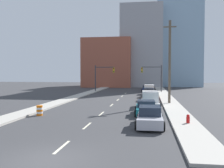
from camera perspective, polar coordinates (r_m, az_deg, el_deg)
name	(u,v)px	position (r m, az deg, el deg)	size (l,w,h in m)	color
ground_plane	(47,160)	(12.16, -14.69, -16.42)	(200.00, 200.00, 0.00)	#38383A
sidewalk_left	(98,90)	(59.24, -3.18, -1.32)	(2.15, 94.66, 0.17)	#ADA89E
sidewalk_right	(161,90)	(58.10, 11.15, -1.43)	(2.15, 94.66, 0.17)	#ADA89E
lane_stripe_at_2m	(62,147)	(13.93, -11.36, -13.91)	(0.16, 2.40, 0.01)	beige
lane_stripe_at_7m	(87,126)	(19.01, -5.71, -9.47)	(0.16, 2.40, 0.01)	beige
lane_stripe_at_13m	(102,114)	(24.52, -2.41, -6.77)	(0.16, 2.40, 0.01)	beige
lane_stripe_at_20m	(112,105)	(30.98, -0.10, -4.85)	(0.16, 2.40, 0.01)	beige
lane_stripe_at_26m	(118,100)	(37.28, 1.36, -3.62)	(0.16, 2.40, 0.01)	beige
lane_stripe_at_32m	(122,96)	(43.36, 2.36, -2.78)	(0.16, 2.40, 0.01)	beige
lane_stripe_at_39m	(126,93)	(49.59, 3.13, -2.13)	(0.16, 2.40, 0.01)	beige
building_brick_left	(109,64)	(76.88, -0.58, 4.70)	(14.00, 16.00, 14.02)	#9E513D
building_office_center	(142,49)	(80.29, 6.87, 8.04)	(12.00, 20.00, 23.69)	#99999E
building_glass_right	(177,28)	(85.65, 14.63, 12.32)	(13.00, 20.00, 37.60)	#8CADC6
traffic_signal_left	(101,75)	(53.68, -2.49, 2.17)	(4.30, 0.35, 5.69)	#38383D
traffic_signal_right	(155,75)	(52.72, 9.83, 2.13)	(4.30, 0.35, 5.69)	#38383D
utility_pole_right_mid	(170,62)	(32.49, 13.04, 5.01)	(1.60, 0.32, 10.60)	brown
traffic_barrel	(40,110)	(24.27, -16.23, -5.83)	(0.56, 0.56, 0.95)	orange
fire_hydrant	(188,120)	(19.85, 16.98, -7.85)	(0.26, 0.26, 0.84)	red
sedan_silver	(150,117)	(18.80, 8.64, -7.51)	(2.05, 4.57, 1.50)	#B2B2BC
sedan_teal	(146,108)	(24.03, 7.75, -5.48)	(2.24, 4.60, 1.37)	#196B75
box_truck_white	(150,99)	(29.79, 8.66, -3.45)	(2.45, 5.66, 1.85)	silver
sedan_maroon	(149,96)	(36.31, 8.39, -2.79)	(2.13, 4.79, 1.39)	maroon
sedan_orange	(149,93)	(41.58, 8.42, -2.06)	(2.11, 4.33, 1.54)	orange
box_truck_black	(149,90)	(47.73, 8.50, -1.29)	(2.39, 5.38, 1.83)	black
sedan_navy	(147,89)	(53.83, 7.93, -1.11)	(2.14, 4.48, 1.41)	#141E47
sedan_brown	(149,87)	(59.99, 8.35, -0.73)	(2.18, 4.75, 1.47)	brown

